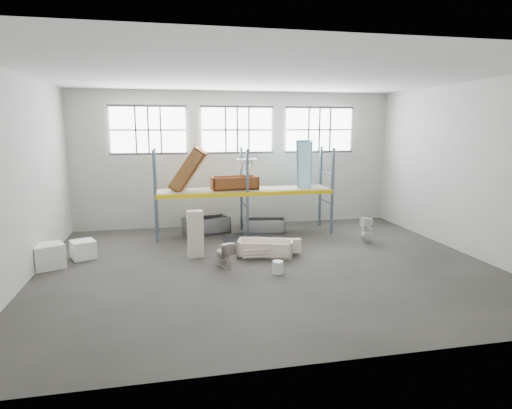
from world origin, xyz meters
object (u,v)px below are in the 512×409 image
object	(u,v)px
steel_tub_right	(266,226)
bucket	(278,267)
steel_tub_left	(206,225)
toilet_white	(367,229)
carton_near	(49,256)
toilet_beige	(224,254)
blue_tub_upright	(305,164)
rust_tub_flat	(235,183)
bathtub_beige	(265,248)
cistern_tall	(195,234)

from	to	relation	value
steel_tub_right	bucket	size ratio (longest dim) A/B	4.19
steel_tub_left	bucket	size ratio (longest dim) A/B	4.88
toilet_white	carton_near	bearing A→B (deg)	-84.60
bucket	carton_near	world-z (taller)	carton_near
toilet_beige	blue_tub_upright	distance (m)	5.32
rust_tub_flat	blue_tub_upright	bearing A→B (deg)	4.21
bathtub_beige	steel_tub_right	xyz separation A→B (m)	(0.65, 2.77, 0.01)
toilet_beige	steel_tub_left	world-z (taller)	toilet_beige
steel_tub_left	toilet_white	bearing A→B (deg)	-24.00
toilet_white	steel_tub_right	bearing A→B (deg)	-122.11
toilet_beige	steel_tub_right	size ratio (longest dim) A/B	0.51
toilet_beige	toilet_white	size ratio (longest dim) A/B	0.82
bathtub_beige	blue_tub_upright	bearing A→B (deg)	71.45
bucket	cistern_tall	bearing A→B (deg)	136.89
toilet_beige	cistern_tall	world-z (taller)	cistern_tall
steel_tub_left	carton_near	size ratio (longest dim) A/B	2.09
bathtub_beige	cistern_tall	bearing A→B (deg)	-172.20
cistern_tall	carton_near	xyz separation A→B (m)	(-3.90, -0.18, -0.36)
rust_tub_flat	cistern_tall	bearing A→B (deg)	-122.64
blue_tub_upright	bathtub_beige	bearing A→B (deg)	-126.01
toilet_beige	rust_tub_flat	distance (m)	3.76
bathtub_beige	toilet_beige	bearing A→B (deg)	-135.62
rust_tub_flat	steel_tub_right	bearing A→B (deg)	3.49
blue_tub_upright	carton_near	size ratio (longest dim) A/B	2.29
bathtub_beige	carton_near	xyz separation A→B (m)	(-5.88, 0.16, 0.09)
blue_tub_upright	carton_near	distance (m)	8.69
steel_tub_right	rust_tub_flat	size ratio (longest dim) A/B	0.86
toilet_beige	cistern_tall	bearing A→B (deg)	-73.18
carton_near	cistern_tall	bearing A→B (deg)	2.61
steel_tub_left	steel_tub_right	distance (m)	2.10
rust_tub_flat	toilet_beige	bearing A→B (deg)	-103.71
carton_near	toilet_white	bearing A→B (deg)	4.05
steel_tub_right	blue_tub_upright	size ratio (longest dim) A/B	0.79
steel_tub_right	blue_tub_upright	xyz separation A→B (m)	(1.45, 0.12, 2.15)
toilet_beige	steel_tub_right	world-z (taller)	toilet_beige
toilet_white	bathtub_beige	bearing A→B (deg)	-75.65
rust_tub_flat	toilet_white	bearing A→B (deg)	-24.80
cistern_tall	steel_tub_right	size ratio (longest dim) A/B	1.01
cistern_tall	toilet_white	xyz separation A→B (m)	(5.58, 0.49, -0.26)
bathtub_beige	rust_tub_flat	size ratio (longest dim) A/B	1.01
rust_tub_flat	blue_tub_upright	size ratio (longest dim) A/B	0.91
bathtub_beige	toilet_white	bearing A→B (deg)	30.46
blue_tub_upright	toilet_white	bearing A→B (deg)	-54.17
toilet_beige	toilet_white	distance (m)	5.10
steel_tub_right	blue_tub_upright	distance (m)	2.59
steel_tub_left	rust_tub_flat	xyz separation A→B (m)	(0.96, -0.36, 1.53)
rust_tub_flat	carton_near	bearing A→B (deg)	-154.82
bathtub_beige	bucket	size ratio (longest dim) A/B	4.92
steel_tub_left	blue_tub_upright	size ratio (longest dim) A/B	0.92
bucket	steel_tub_left	bearing A→B (deg)	107.22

